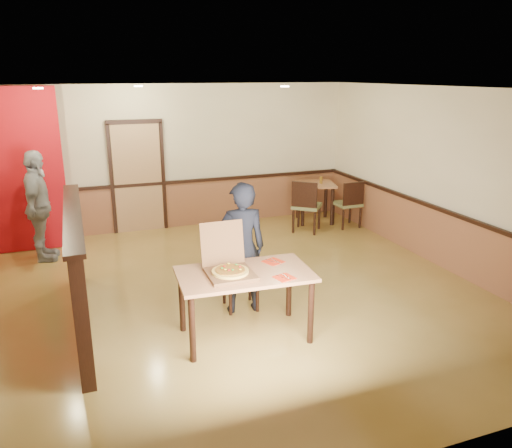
% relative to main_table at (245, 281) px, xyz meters
% --- Properties ---
extents(floor, '(7.00, 7.00, 0.00)m').
position_rel_main_table_xyz_m(floor, '(0.22, 1.19, -0.70)').
color(floor, '#B79347').
rests_on(floor, ground).
extents(ceiling, '(7.00, 7.00, 0.00)m').
position_rel_main_table_xyz_m(ceiling, '(0.22, 1.19, 2.10)').
color(ceiling, black).
rests_on(ceiling, wall_back).
extents(wall_back, '(7.00, 0.00, 7.00)m').
position_rel_main_table_xyz_m(wall_back, '(0.22, 4.69, 0.70)').
color(wall_back, '#F5E6C0').
rests_on(wall_back, floor).
extents(wall_right, '(0.00, 7.00, 7.00)m').
position_rel_main_table_xyz_m(wall_right, '(3.72, 1.19, 0.70)').
color(wall_right, '#F5E6C0').
rests_on(wall_right, floor).
extents(wainscot_back, '(7.00, 0.04, 0.90)m').
position_rel_main_table_xyz_m(wainscot_back, '(0.22, 4.66, -0.25)').
color(wainscot_back, brown).
rests_on(wainscot_back, floor).
extents(chair_rail_back, '(7.00, 0.06, 0.06)m').
position_rel_main_table_xyz_m(chair_rail_back, '(0.22, 4.64, 0.22)').
color(chair_rail_back, black).
rests_on(chair_rail_back, wall_back).
extents(wainscot_right, '(0.04, 7.00, 0.90)m').
position_rel_main_table_xyz_m(wainscot_right, '(3.69, 1.19, -0.25)').
color(wainscot_right, brown).
rests_on(wainscot_right, floor).
extents(chair_rail_right, '(0.06, 7.00, 0.06)m').
position_rel_main_table_xyz_m(chair_rail_right, '(3.67, 1.19, 0.22)').
color(chair_rail_right, black).
rests_on(chair_rail_right, wall_right).
extents(back_door, '(0.90, 0.06, 2.10)m').
position_rel_main_table_xyz_m(back_door, '(-0.58, 4.65, 0.35)').
color(back_door, tan).
rests_on(back_door, wall_back).
extents(booth_partition, '(0.20, 3.10, 1.44)m').
position_rel_main_table_xyz_m(booth_partition, '(-1.78, 0.99, 0.03)').
color(booth_partition, black).
rests_on(booth_partition, floor).
extents(red_accent_panel, '(1.60, 0.20, 2.78)m').
position_rel_main_table_xyz_m(red_accent_panel, '(-2.68, 4.19, 0.70)').
color(red_accent_panel, '#B80D16').
rests_on(red_accent_panel, floor).
extents(spot_a, '(0.14, 0.14, 0.02)m').
position_rel_main_table_xyz_m(spot_a, '(-2.08, 2.99, 2.08)').
color(spot_a, '#FFDEB2').
rests_on(spot_a, ceiling).
extents(spot_b, '(0.14, 0.14, 0.02)m').
position_rel_main_table_xyz_m(spot_b, '(-0.58, 3.69, 2.08)').
color(spot_b, '#FFDEB2').
rests_on(spot_b, ceiling).
extents(spot_c, '(0.14, 0.14, 0.02)m').
position_rel_main_table_xyz_m(spot_c, '(1.62, 2.69, 2.08)').
color(spot_c, '#FFDEB2').
rests_on(spot_c, ceiling).
extents(main_table, '(1.57, 0.95, 0.81)m').
position_rel_main_table_xyz_m(main_table, '(0.00, 0.00, 0.00)').
color(main_table, '#AC7048').
rests_on(main_table, floor).
extents(diner_chair, '(0.46, 0.46, 0.88)m').
position_rel_main_table_xyz_m(diner_chair, '(0.20, 0.81, -0.22)').
color(diner_chair, olive).
rests_on(diner_chair, floor).
extents(side_chair_left, '(0.72, 0.72, 1.03)m').
position_rel_main_table_xyz_m(side_chair_left, '(2.42, 3.42, -0.14)').
color(side_chair_left, olive).
rests_on(side_chair_left, floor).
extents(side_chair_right, '(0.48, 0.48, 0.95)m').
position_rel_main_table_xyz_m(side_chair_right, '(3.37, 3.41, -0.18)').
color(side_chair_right, olive).
rests_on(side_chair_right, floor).
extents(side_table, '(0.94, 0.94, 0.82)m').
position_rel_main_table_xyz_m(side_table, '(2.92, 4.03, -0.07)').
color(side_table, '#AC7048').
rests_on(side_table, floor).
extents(diner, '(0.66, 0.47, 1.72)m').
position_rel_main_table_xyz_m(diner, '(0.19, 0.66, 0.16)').
color(diner, black).
rests_on(diner, floor).
extents(passerby, '(0.57, 1.12, 1.83)m').
position_rel_main_table_xyz_m(passerby, '(-2.31, 3.55, 0.21)').
color(passerby, '#9797A0').
rests_on(passerby, floor).
extents(pizza_box, '(0.51, 0.61, 0.54)m').
position_rel_main_table_xyz_m(pizza_box, '(-0.18, 0.02, 0.18)').
color(pizza_box, brown).
rests_on(pizza_box, main_table).
extents(pizza, '(0.49, 0.49, 0.03)m').
position_rel_main_table_xyz_m(pizza, '(-0.18, -0.04, 0.16)').
color(pizza, '#FACD5B').
rests_on(pizza, pizza_box).
extents(napkin_near, '(0.24, 0.24, 0.01)m').
position_rel_main_table_xyz_m(napkin_near, '(0.36, -0.30, 0.11)').
color(napkin_near, red).
rests_on(napkin_near, main_table).
extents(napkin_far, '(0.28, 0.28, 0.01)m').
position_rel_main_table_xyz_m(napkin_far, '(0.43, 0.20, 0.11)').
color(napkin_far, red).
rests_on(napkin_far, main_table).
extents(condiment, '(0.06, 0.06, 0.15)m').
position_rel_main_table_xyz_m(condiment, '(3.00, 3.94, 0.19)').
color(condiment, brown).
rests_on(condiment, side_table).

